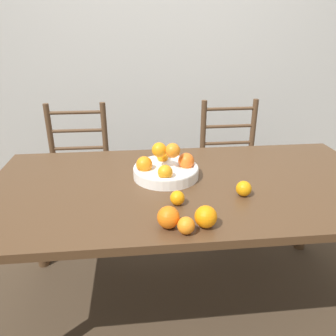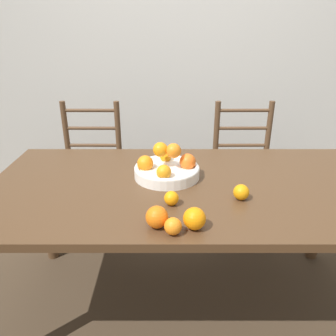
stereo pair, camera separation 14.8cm
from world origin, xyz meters
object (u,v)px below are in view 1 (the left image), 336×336
object	(u,v)px
orange_loose_1	(244,189)
chair_left	(78,173)
orange_loose_4	(204,217)
fruit_bowl	(166,168)
orange_loose_0	(186,226)
orange_loose_2	(177,198)
chair_right	(231,167)
orange_loose_3	(168,217)

from	to	relation	value
orange_loose_1	chair_left	xyz separation A→B (m)	(-0.86, 0.92, -0.30)
orange_loose_4	fruit_bowl	bearing A→B (deg)	102.04
orange_loose_1	orange_loose_4	distance (m)	0.31
chair_left	orange_loose_1	bearing A→B (deg)	-46.39
orange_loose_0	orange_loose_2	xyz separation A→B (m)	(-0.00, 0.21, -0.00)
fruit_bowl	orange_loose_4	world-z (taller)	fruit_bowl
orange_loose_1	orange_loose_2	distance (m)	0.30
orange_loose_0	orange_loose_2	bearing A→B (deg)	90.94
orange_loose_4	chair_right	bearing A→B (deg)	68.34
orange_loose_2	orange_loose_4	bearing A→B (deg)	-66.18
orange_loose_2	orange_loose_4	xyz separation A→B (m)	(0.08, -0.17, 0.01)
orange_loose_0	orange_loose_3	distance (m)	0.07
orange_loose_4	chair_left	distance (m)	1.34
orange_loose_3	orange_loose_1	bearing A→B (deg)	31.02
orange_loose_4	chair_left	size ratio (longest dim) A/B	0.09
orange_loose_1	orange_loose_4	size ratio (longest dim) A/B	0.81
orange_loose_0	orange_loose_4	world-z (taller)	orange_loose_4
orange_loose_3	fruit_bowl	bearing A→B (deg)	85.50
orange_loose_3	chair_left	world-z (taller)	chair_left
fruit_bowl	orange_loose_1	xyz separation A→B (m)	(0.31, -0.23, -0.01)
orange_loose_0	orange_loose_2	distance (m)	0.21
fruit_bowl	chair_right	distance (m)	0.94
fruit_bowl	orange_loose_4	bearing A→B (deg)	-77.96
orange_loose_2	chair_right	world-z (taller)	chair_right
orange_loose_0	chair_right	xyz separation A→B (m)	(0.53, 1.17, -0.30)
orange_loose_0	chair_left	distance (m)	1.34
orange_loose_2	orange_loose_3	bearing A→B (deg)	-108.46
orange_loose_3	chair_left	size ratio (longest dim) A/B	0.09
fruit_bowl	chair_left	xyz separation A→B (m)	(-0.55, 0.69, -0.31)
fruit_bowl	orange_loose_0	world-z (taller)	fruit_bowl
fruit_bowl	orange_loose_4	distance (m)	0.46
orange_loose_2	orange_loose_3	xyz separation A→B (m)	(-0.05, -0.16, 0.01)
orange_loose_0	chair_left	xyz separation A→B (m)	(-0.57, 1.17, -0.30)
orange_loose_1	chair_right	xyz separation A→B (m)	(0.23, 0.92, -0.30)
orange_loose_0	orange_loose_1	bearing A→B (deg)	41.16
chair_left	chair_right	world-z (taller)	same
chair_right	orange_loose_2	bearing A→B (deg)	-119.28
orange_loose_3	chair_right	distance (m)	1.31
fruit_bowl	orange_loose_1	size ratio (longest dim) A/B	4.71
orange_loose_1	orange_loose_3	world-z (taller)	orange_loose_3
fruit_bowl	chair_left	bearing A→B (deg)	128.45
fruit_bowl	orange_loose_3	distance (m)	0.44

